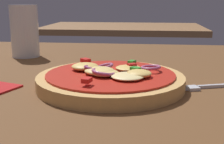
{
  "coord_description": "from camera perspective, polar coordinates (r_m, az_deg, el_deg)",
  "views": [
    {
      "loc": [
        0.11,
        -0.47,
        0.17
      ],
      "look_at": [
        0.05,
        0.02,
        0.05
      ],
      "focal_mm": 48.68,
      "sensor_mm": 36.0,
      "label": 1
    }
  ],
  "objects": [
    {
      "name": "fork",
      "position": [
        0.51,
        17.86,
        -2.58
      ],
      "size": [
        0.16,
        0.06,
        0.01
      ],
      "color": "silver",
      "rests_on": "dining_table"
    },
    {
      "name": "pizza",
      "position": [
        0.49,
        -0.27,
        -1.36
      ],
      "size": [
        0.24,
        0.24,
        0.04
      ],
      "color": "tan",
      "rests_on": "dining_table"
    },
    {
      "name": "beer_glass",
      "position": [
        0.77,
        -16.06,
        7.02
      ],
      "size": [
        0.07,
        0.07,
        0.13
      ],
      "color": "silver",
      "rests_on": "dining_table"
    },
    {
      "name": "dining_table",
      "position": [
        0.5,
        -6.15,
        -4.25
      ],
      "size": [
        1.46,
        0.99,
        0.03
      ],
      "color": "brown",
      "rests_on": "ground"
    },
    {
      "name": "background_table",
      "position": [
        1.66,
        2.14,
        8.16
      ],
      "size": [
        0.84,
        0.5,
        0.03
      ],
      "color": "brown",
      "rests_on": "ground"
    }
  ]
}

